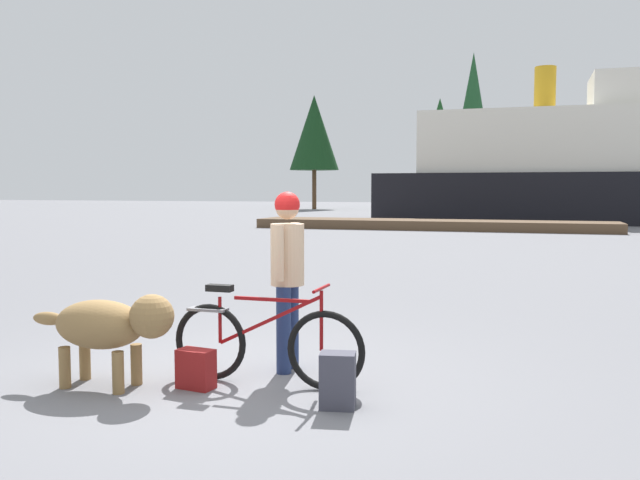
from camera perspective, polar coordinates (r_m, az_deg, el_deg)
ground_plane at (r=6.19m, az=-7.86°, el=-11.99°), size 160.00×160.00×0.00m
bicycle at (r=5.99m, az=-4.74°, el=-8.73°), size 1.80×0.44×0.90m
person_cyclist at (r=6.35m, az=-2.80°, el=-2.02°), size 0.32×0.53×1.71m
dog at (r=6.15m, az=-17.52°, el=-6.93°), size 1.41×0.51×0.84m
backpack at (r=5.41m, az=1.52°, el=-11.91°), size 0.31×0.25×0.45m
handbag_pannier at (r=6.02m, az=-10.56°, el=-10.78°), size 0.34×0.22×0.34m
dock_pier at (r=29.15m, az=9.48°, el=1.30°), size 15.22×2.51×0.40m
ferry_boat at (r=37.72m, az=22.77°, el=5.68°), size 22.37×7.34×8.14m
sailboat_moored at (r=39.92m, az=25.60°, el=2.16°), size 7.33×2.05×6.99m
pine_tree_far_left at (r=57.85m, az=-0.50°, el=9.15°), size 4.24×4.24×9.74m
pine_tree_center at (r=55.58m, az=10.18°, el=8.50°), size 3.77×3.77×9.06m
pine_tree_mid_back at (r=58.70m, az=12.92°, el=10.69°), size 3.39×3.39×13.19m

